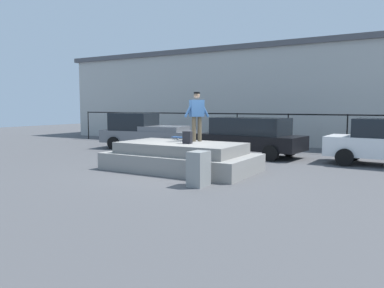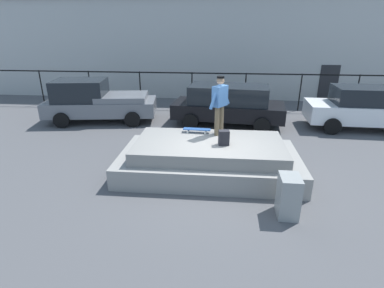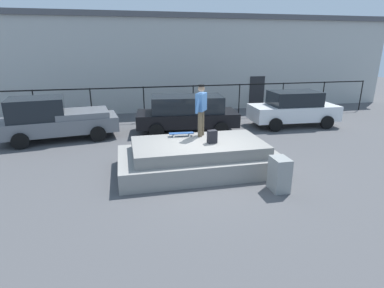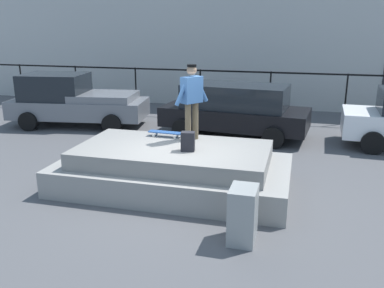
{
  "view_description": "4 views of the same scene",
  "coord_description": "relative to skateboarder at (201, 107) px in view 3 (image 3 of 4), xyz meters",
  "views": [
    {
      "loc": [
        6.69,
        -10.48,
        2.16
      ],
      "look_at": [
        -0.29,
        1.26,
        0.8
      ],
      "focal_mm": 35.6,
      "sensor_mm": 36.0,
      "label": 1
    },
    {
      "loc": [
        0.08,
        -7.53,
        3.94
      ],
      "look_at": [
        -0.73,
        1.19,
        0.51
      ],
      "focal_mm": 28.16,
      "sensor_mm": 36.0,
      "label": 2
    },
    {
      "loc": [
        -2.41,
        -8.72,
        3.85
      ],
      "look_at": [
        -0.13,
        1.37,
        0.54
      ],
      "focal_mm": 28.82,
      "sensor_mm": 36.0,
      "label": 3
    },
    {
      "loc": [
        2.42,
        -7.85,
        3.52
      ],
      "look_at": [
        -0.03,
        1.41,
        0.7
      ],
      "focal_mm": 38.55,
      "sensor_mm": 36.0,
      "label": 4
    }
  ],
  "objects": [
    {
      "name": "ground_plane",
      "position": [
        -0.09,
        -0.96,
        -1.94
      ],
      "size": [
        60.0,
        60.0,
        0.0
      ],
      "primitive_type": "plane",
      "color": "#4C4C4F"
    },
    {
      "name": "car_white_sedan_far",
      "position": [
        5.75,
        3.92,
        -1.07
      ],
      "size": [
        4.33,
        2.15,
        1.72
      ],
      "color": "white",
      "rests_on": "ground_plane"
    },
    {
      "name": "utility_box",
      "position": [
        1.57,
        -2.61,
        -1.46
      ],
      "size": [
        0.45,
        0.61,
        0.95
      ],
      "primitive_type": "cube",
      "rotation": [
        0.0,
        0.0,
        -0.01
      ],
      "color": "gray",
      "rests_on": "ground_plane"
    },
    {
      "name": "skateboarder",
      "position": [
        0.0,
        0.0,
        0.0
      ],
      "size": [
        0.62,
        0.84,
        1.71
      ],
      "color": "brown",
      "rests_on": "concrete_ledge"
    },
    {
      "name": "skateboard",
      "position": [
        -0.66,
        0.08,
        -0.9
      ],
      "size": [
        0.83,
        0.27,
        0.12
      ],
      "color": "#264C8C",
      "rests_on": "concrete_ledge"
    },
    {
      "name": "car_black_hatchback_mid",
      "position": [
        0.36,
        4.0,
        -1.05
      ],
      "size": [
        4.76,
        2.45,
        1.67
      ],
      "color": "black",
      "rests_on": "ground_plane"
    },
    {
      "name": "concrete_ledge",
      "position": [
        -0.25,
        -0.65,
        -1.51
      ],
      "size": [
        5.03,
        2.69,
        0.94
      ],
      "color": "gray",
      "rests_on": "ground_plane"
    },
    {
      "name": "backpack",
      "position": [
        0.14,
        -0.85,
        -0.8
      ],
      "size": [
        0.31,
        0.24,
        0.41
      ],
      "primitive_type": "cube",
      "rotation": [
        0.0,
        0.0,
        3.29
      ],
      "color": "black",
      "rests_on": "concrete_ledge"
    },
    {
      "name": "warehouse_building",
      "position": [
        -0.08,
        11.73,
        0.9
      ],
      "size": [
        30.59,
        6.3,
        5.65
      ],
      "color": "#B2B2AD",
      "rests_on": "ground_plane"
    },
    {
      "name": "fence_row",
      "position": [
        -0.09,
        6.61,
        -0.62
      ],
      "size": [
        24.06,
        0.06,
        1.82
      ],
      "color": "black",
      "rests_on": "ground_plane"
    },
    {
      "name": "car_grey_pickup_near",
      "position": [
        -5.35,
        3.96,
        -1.04
      ],
      "size": [
        4.9,
        2.51,
        1.82
      ],
      "color": "slate",
      "rests_on": "ground_plane"
    }
  ]
}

